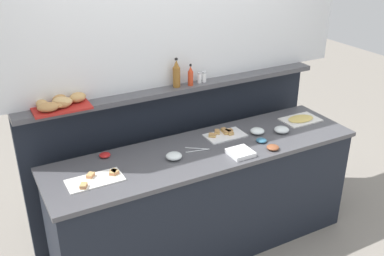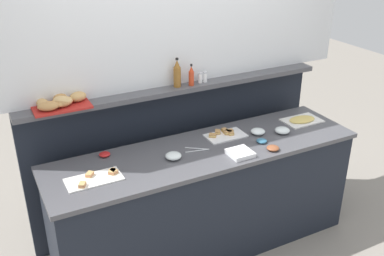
{
  "view_description": "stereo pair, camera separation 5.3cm",
  "coord_description": "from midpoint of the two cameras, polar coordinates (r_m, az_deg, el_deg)",
  "views": [
    {
      "loc": [
        -1.5,
        -2.57,
        2.49
      ],
      "look_at": [
        -0.07,
        0.1,
        1.06
      ],
      "focal_mm": 41.64,
      "sensor_mm": 36.0,
      "label": 1
    },
    {
      "loc": [
        -1.46,
        -2.6,
        2.49
      ],
      "look_at": [
        -0.07,
        0.1,
        1.06
      ],
      "focal_mm": 41.64,
      "sensor_mm": 36.0,
      "label": 2
    }
  ],
  "objects": [
    {
      "name": "ground_plane",
      "position": [
        4.31,
        -1.92,
        -10.13
      ],
      "size": [
        12.0,
        12.0,
        0.0
      ],
      "primitive_type": "plane",
      "color": "gray"
    },
    {
      "name": "condiment_bowl_red",
      "position": [
        3.32,
        -10.68,
        -3.33
      ],
      "size": [
        0.08,
        0.08,
        0.03
      ],
      "primitive_type": "ellipsoid",
      "color": "red",
      "rests_on": "buffet_counter"
    },
    {
      "name": "buffet_counter",
      "position": [
        3.61,
        2.14,
        -9.1
      ],
      "size": [
        2.45,
        0.66,
        0.92
      ],
      "color": "black",
      "rests_on": "ground_plane"
    },
    {
      "name": "condiment_bowl_teal",
      "position": [
        3.41,
        10.77,
        -2.54
      ],
      "size": [
        0.1,
        0.1,
        0.03
      ],
      "primitive_type": "ellipsoid",
      "color": "brown",
      "rests_on": "buffet_counter"
    },
    {
      "name": "glass_bowl_medium",
      "position": [
        3.63,
        8.86,
        -0.47
      ],
      "size": [
        0.12,
        0.12,
        0.05
      ],
      "color": "silver",
      "rests_on": "buffet_counter"
    },
    {
      "name": "hot_sauce_bottle",
      "position": [
        3.57,
        0.34,
        6.66
      ],
      "size": [
        0.04,
        0.04,
        0.18
      ],
      "color": "red",
      "rests_on": "back_ledge_unit"
    },
    {
      "name": "pepper_shaker",
      "position": [
        3.66,
        2.1,
        6.55
      ],
      "size": [
        0.03,
        0.03,
        0.09
      ],
      "color": "white",
      "rests_on": "back_ledge_unit"
    },
    {
      "name": "back_ledge_unit",
      "position": [
        3.88,
        -1.47,
        -2.74
      ],
      "size": [
        2.58,
        0.22,
        1.28
      ],
      "color": "black",
      "rests_on": "ground_plane"
    },
    {
      "name": "sandwich_platter_rear",
      "position": [
        3.58,
        4.66,
        -0.83
      ],
      "size": [
        0.32,
        0.19,
        0.04
      ],
      "color": "white",
      "rests_on": "buffet_counter"
    },
    {
      "name": "bread_basket",
      "position": [
        3.28,
        -16.11,
        3.2
      ],
      "size": [
        0.4,
        0.29,
        0.08
      ],
      "color": "#B2231E",
      "rests_on": "back_ledge_unit"
    },
    {
      "name": "cold_cuts_platter",
      "position": [
        3.95,
        14.28,
        0.99
      ],
      "size": [
        0.33,
        0.22,
        0.02
      ],
      "color": "white",
      "rests_on": "buffet_counter"
    },
    {
      "name": "napkin_stack",
      "position": [
        3.3,
        6.65,
        -3.21
      ],
      "size": [
        0.17,
        0.17,
        0.03
      ],
      "primitive_type": "cube",
      "rotation": [
        0.0,
        0.0,
        -0.0
      ],
      "color": "white",
      "rests_on": "buffet_counter"
    },
    {
      "name": "upper_wall_panel",
      "position": [
        3.5,
        -1.88,
        16.11
      ],
      "size": [
        3.18,
        0.08,
        1.32
      ],
      "primitive_type": "cube",
      "color": "silver",
      "rests_on": "back_ledge_unit"
    },
    {
      "name": "glass_bowl_small",
      "position": [
        3.69,
        11.9,
        -0.32
      ],
      "size": [
        0.12,
        0.12,
        0.05
      ],
      "color": "silver",
      "rests_on": "buffet_counter"
    },
    {
      "name": "sandwich_platter_front",
      "position": [
        3.05,
        -11.78,
        -6.34
      ],
      "size": [
        0.37,
        0.19,
        0.04
      ],
      "color": "white",
      "rests_on": "buffet_counter"
    },
    {
      "name": "condiment_bowl_dark",
      "position": [
        3.5,
        9.35,
        -1.64
      ],
      "size": [
        0.08,
        0.08,
        0.03
      ],
      "primitive_type": "ellipsoid",
      "color": "teal",
      "rests_on": "buffet_counter"
    },
    {
      "name": "glass_bowl_large",
      "position": [
        3.23,
        -1.92,
        -3.62
      ],
      "size": [
        0.12,
        0.12,
        0.05
      ],
      "color": "silver",
      "rests_on": "buffet_counter"
    },
    {
      "name": "serving_tongs",
      "position": [
        3.35,
        1.19,
        -2.8
      ],
      "size": [
        0.18,
        0.12,
        0.01
      ],
      "color": "#B7BABF",
      "rests_on": "buffet_counter"
    },
    {
      "name": "vinegar_bottle_amber",
      "position": [
        3.53,
        -1.48,
        6.92
      ],
      "size": [
        0.06,
        0.06,
        0.24
      ],
      "color": "#8E5B23",
      "rests_on": "back_ledge_unit"
    },
    {
      "name": "salt_shaker",
      "position": [
        3.64,
        1.49,
        6.45
      ],
      "size": [
        0.03,
        0.03,
        0.09
      ],
      "color": "white",
      "rests_on": "back_ledge_unit"
    }
  ]
}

